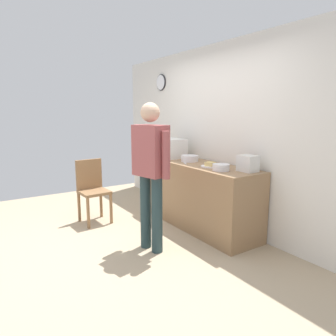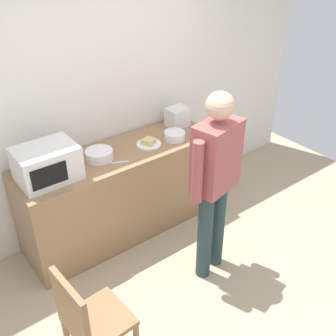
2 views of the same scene
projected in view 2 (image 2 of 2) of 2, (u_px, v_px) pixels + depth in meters
The scene contains 12 objects.
ground_plane at pixel (203, 298), 3.54m from camera, with size 6.00×6.00×0.00m, color tan.
back_wall at pixel (99, 102), 3.94m from camera, with size 5.40×0.13×2.60m.
kitchen_counter at pixel (122, 192), 4.10m from camera, with size 2.01×0.62×0.93m, color #93704C.
microwave at pixel (47, 164), 3.39m from camera, with size 0.50×0.39×0.30m.
sandwich_plate at pixel (149, 143), 3.98m from camera, with size 0.24×0.24×0.07m.
salad_bowl at pixel (175, 136), 4.07m from camera, with size 0.21×0.21×0.08m, color white.
cereal_bowl at pixel (99, 155), 3.73m from camera, with size 0.25×0.25×0.09m, color white.
toaster at pixel (177, 117), 4.31m from camera, with size 0.22×0.18×0.20m, color silver.
fork_utensil at pixel (120, 162), 3.70m from camera, with size 0.17×0.02×0.01m, color silver.
spoon_utensil at pixel (48, 160), 3.73m from camera, with size 0.17×0.02×0.01m, color silver.
person_standing at pixel (215, 175), 3.32m from camera, with size 0.58×0.32×1.75m.
wooden_chair at pixel (89, 321), 2.72m from camera, with size 0.42×0.42×0.94m.
Camera 2 is at (-1.72, -1.73, 2.82)m, focal length 43.53 mm.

